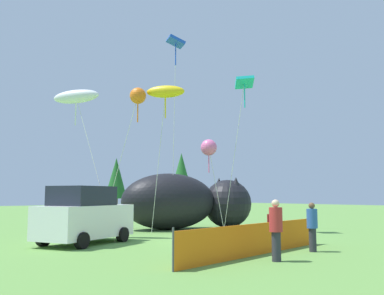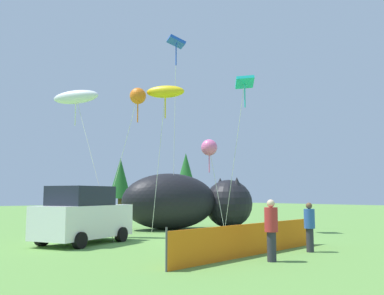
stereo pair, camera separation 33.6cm
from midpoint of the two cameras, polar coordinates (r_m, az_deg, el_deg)
ground_plane at (r=17.39m, az=4.44°, el=-12.41°), size 120.00×120.00×0.00m
parked_car at (r=16.98m, az=-13.77°, el=-8.85°), size 4.32×3.24×2.18m
folding_chair at (r=21.12m, az=11.28°, el=-9.78°), size 0.58×0.58×0.92m
inflatable_cat at (r=23.39m, az=-0.41°, el=-7.46°), size 7.56×4.77×2.99m
safety_fence at (r=13.71m, az=9.00°, el=-11.98°), size 7.64×1.20×1.07m
spectator_in_grey_shirt at (r=14.76m, az=16.04°, el=-9.89°), size 0.35×0.35×1.60m
spectator_in_blue_shirt at (r=12.44m, az=11.30°, el=-10.42°), size 0.38×0.38×1.73m
kite_yellow_hero at (r=20.94m, az=-3.12°, el=7.37°), size 1.69×2.12×7.18m
kite_orange_flower at (r=21.06m, az=-6.79°, el=6.75°), size 0.80×3.19×7.03m
kite_white_ghost at (r=19.90m, az=-14.75°, el=6.48°), size 1.88×3.75×6.62m
kite_teal_diamond at (r=22.05m, az=7.43°, el=8.26°), size 1.28×2.55×7.79m
kite_blue_box at (r=23.63m, az=-1.72°, el=13.37°), size 1.18×1.18×10.28m
kite_pink_octopus at (r=22.15m, az=2.74°, el=-0.03°), size 1.01×0.96×4.71m
horizon_tree_east at (r=48.78m, az=-9.35°, el=-4.09°), size 2.49×2.49×5.94m
horizon_tree_west at (r=58.44m, az=-0.67°, el=-3.57°), size 3.15×3.15×7.51m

